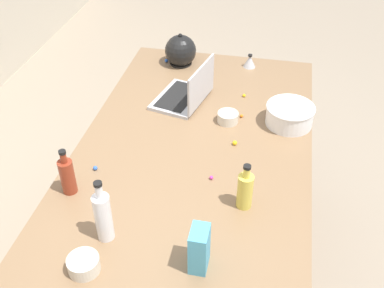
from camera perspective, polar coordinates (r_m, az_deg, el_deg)
The scene contains 19 objects.
ground_plane at distance 2.70m, azimuth 0.00°, elevation -16.10°, with size 12.00×12.00×0.00m, color gray.
island_counter at distance 2.35m, azimuth 0.00°, elevation -9.63°, with size 1.91×1.04×0.90m.
laptop at distance 2.36m, azimuth -0.61°, elevation 6.21°, with size 0.35×0.29×0.22m.
mixing_bowl_large at distance 2.24m, azimuth 11.93°, elevation 3.57°, with size 0.23×0.23×0.10m.
bottle_soy at distance 1.87m, azimuth -15.09°, elevation -3.77°, with size 0.06×0.06×0.21m.
bottle_vinegar at distance 1.65m, azimuth -10.88°, elevation -8.69°, with size 0.06×0.06×0.26m.
bottle_oil at distance 1.76m, azimuth 6.54°, elevation -5.65°, with size 0.06×0.06×0.20m.
kettle at distance 2.70m, azimuth -1.42°, elevation 11.37°, with size 0.21×0.18×0.20m.
ramekin_small at distance 1.63m, azimuth -13.19°, elevation -14.22°, with size 0.11×0.11×0.05m, color beige.
ramekin_medium at distance 2.23m, azimuth 4.43°, elevation 3.29°, with size 0.10×0.10×0.05m, color beige.
kitchen_timer at distance 2.70m, azimuth 7.11°, elevation 10.08°, with size 0.07×0.07×0.08m.
candy_bag at distance 1.55m, azimuth 0.90°, elevation -12.76°, with size 0.09×0.06×0.17m, color #4CA5CC.
candy_1 at distance 2.27m, azimuth 6.11°, elevation 3.46°, with size 0.02×0.02×0.02m, color orange.
candy_2 at distance 2.56m, azimuth 1.11°, elevation 8.08°, with size 0.02×0.02×0.02m, color yellow.
candy_3 at distance 2.75m, azimuth -3.17°, elevation 10.21°, with size 0.02×0.02×0.02m, color blue.
candy_4 at distance 2.09m, azimuth 5.28°, elevation 0.14°, with size 0.02×0.02×0.02m, color yellow.
candy_5 at distance 2.43m, azimuth 6.42°, elevation 5.96°, with size 0.02×0.02×0.02m, color yellow.
candy_6 at distance 1.91m, azimuth 2.39°, elevation -4.15°, with size 0.02×0.02×0.02m, color #CC3399.
candy_7 at distance 1.99m, azimuth -11.82°, elevation -2.92°, with size 0.02×0.02×0.02m, color blue.
Camera 1 is at (-1.55, -0.32, 2.19)m, focal length 43.35 mm.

